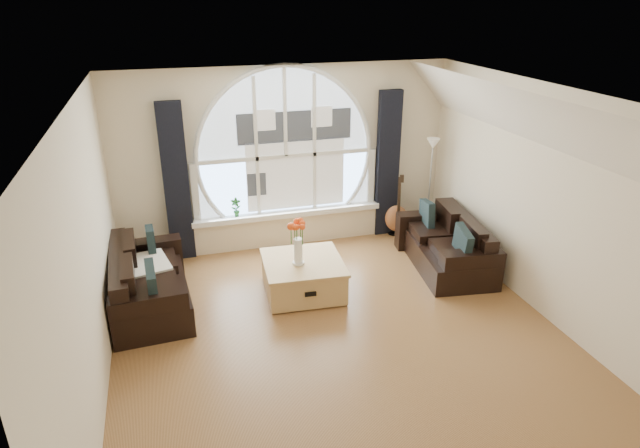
{
  "coord_description": "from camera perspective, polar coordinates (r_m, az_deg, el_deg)",
  "views": [
    {
      "loc": [
        -1.69,
        -4.89,
        3.64
      ],
      "look_at": [
        0.0,
        0.9,
        1.05
      ],
      "focal_mm": 30.58,
      "sensor_mm": 36.0,
      "label": 1
    }
  ],
  "objects": [
    {
      "name": "vase_flowers",
      "position": [
        6.76,
        -2.32,
        -1.25
      ],
      "size": [
        0.24,
        0.24,
        0.7
      ],
      "primitive_type": "cube",
      "color": "white",
      "rests_on": "coffee_chest"
    },
    {
      "name": "wall_right",
      "position": [
        6.83,
        22.85,
        1.77
      ],
      "size": [
        0.01,
        5.5,
        2.7
      ],
      "primitive_type": "cube",
      "color": "beige",
      "rests_on": "ground"
    },
    {
      "name": "curtain_right",
      "position": [
        8.58,
        7.09,
        6.17
      ],
      "size": [
        0.35,
        0.12,
        2.3
      ],
      "primitive_type": "cube",
      "color": "black",
      "rests_on": "ground"
    },
    {
      "name": "attic_slope",
      "position": [
        6.38,
        22.09,
        9.9
      ],
      "size": [
        0.92,
        5.5,
        0.72
      ],
      "primitive_type": "cube",
      "color": "silver",
      "rests_on": "ground"
    },
    {
      "name": "wall_left",
      "position": [
        5.46,
        -23.21,
        -3.57
      ],
      "size": [
        0.01,
        5.5,
        2.7
      ],
      "primitive_type": "cube",
      "color": "beige",
      "rests_on": "ground"
    },
    {
      "name": "ground",
      "position": [
        6.32,
        2.33,
        -11.91
      ],
      "size": [
        5.0,
        5.5,
        0.01
      ],
      "primitive_type": "cube",
      "color": "brown",
      "rests_on": "ground"
    },
    {
      "name": "arched_window",
      "position": [
        8.05,
        -3.67,
        8.69
      ],
      "size": [
        2.6,
        0.06,
        2.15
      ],
      "primitive_type": "cube",
      "color": "silver",
      "rests_on": "wall_back"
    },
    {
      "name": "sofa_right",
      "position": [
        7.85,
        13.01,
        -1.77
      ],
      "size": [
        1.03,
        1.72,
        0.72
      ],
      "primitive_type": "cube",
      "rotation": [
        0.0,
        0.0,
        -0.14
      ],
      "color": "black",
      "rests_on": "ground"
    },
    {
      "name": "coffee_chest",
      "position": [
        7.09,
        -1.78,
        -5.37
      ],
      "size": [
        1.07,
        1.07,
        0.49
      ],
      "primitive_type": "cube",
      "rotation": [
        0.0,
        0.0,
        -0.07
      ],
      "color": "tan",
      "rests_on": "ground"
    },
    {
      "name": "sofa_left",
      "position": [
        7.02,
        -17.43,
        -5.44
      ],
      "size": [
        0.94,
        1.74,
        0.75
      ],
      "primitive_type": "cube",
      "rotation": [
        0.0,
        0.0,
        0.06
      ],
      "color": "black",
      "rests_on": "ground"
    },
    {
      "name": "window_sill",
      "position": [
        8.34,
        -3.37,
        1.14
      ],
      "size": [
        2.9,
        0.22,
        0.08
      ],
      "primitive_type": "cube",
      "color": "white",
      "rests_on": "wall_back"
    },
    {
      "name": "potted_plant",
      "position": [
        8.15,
        -8.79,
        1.74
      ],
      "size": [
        0.16,
        0.12,
        0.29
      ],
      "primitive_type": "imported",
      "rotation": [
        0.0,
        0.0,
        -0.15
      ],
      "color": "#1E6023",
      "rests_on": "window_sill"
    },
    {
      "name": "curtain_left",
      "position": [
        7.92,
        -14.81,
        4.12
      ],
      "size": [
        0.35,
        0.12,
        2.3
      ],
      "primitive_type": "cube",
      "color": "black",
      "rests_on": "ground"
    },
    {
      "name": "throw_blanket",
      "position": [
        7.1,
        -17.83,
        -4.21
      ],
      "size": [
        0.67,
        0.67,
        0.1
      ],
      "primitive_type": "cube",
      "rotation": [
        0.0,
        0.0,
        0.24
      ],
      "color": "silver",
      "rests_on": "sofa_left"
    },
    {
      "name": "wall_back",
      "position": [
        8.15,
        -3.67,
        6.87
      ],
      "size": [
        5.0,
        0.01,
        2.7
      ],
      "primitive_type": "cube",
      "color": "beige",
      "rests_on": "ground"
    },
    {
      "name": "window_frame",
      "position": [
        8.02,
        -3.62,
        8.64
      ],
      "size": [
        2.76,
        0.08,
        2.15
      ],
      "primitive_type": "cube",
      "color": "white",
      "rests_on": "wall_back"
    },
    {
      "name": "ceiling",
      "position": [
        5.26,
        2.82,
        12.92
      ],
      "size": [
        5.0,
        5.5,
        0.01
      ],
      "primitive_type": "cube",
      "color": "silver",
      "rests_on": "ground"
    },
    {
      "name": "floor_lamp",
      "position": [
        8.67,
        11.38,
        3.64
      ],
      "size": [
        0.24,
        0.24,
        1.6
      ],
      "primitive_type": "cube",
      "color": "#B2B2B2",
      "rests_on": "ground"
    },
    {
      "name": "neighbor_house",
      "position": [
        8.1,
        -2.58,
        7.89
      ],
      "size": [
        1.7,
        0.02,
        1.5
      ],
      "primitive_type": "cube",
      "color": "silver",
      "rests_on": "wall_back"
    },
    {
      "name": "guitar",
      "position": [
        8.68,
        8.08,
        2.0
      ],
      "size": [
        0.42,
        0.34,
        1.06
      ],
      "primitive_type": "cube",
      "rotation": [
        0.0,
        0.0,
        -0.33
      ],
      "color": "#945530",
      "rests_on": "ground"
    },
    {
      "name": "wall_front",
      "position": [
        3.56,
        17.57,
        -18.08
      ],
      "size": [
        5.0,
        0.01,
        2.7
      ],
      "primitive_type": "cube",
      "color": "beige",
      "rests_on": "ground"
    }
  ]
}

